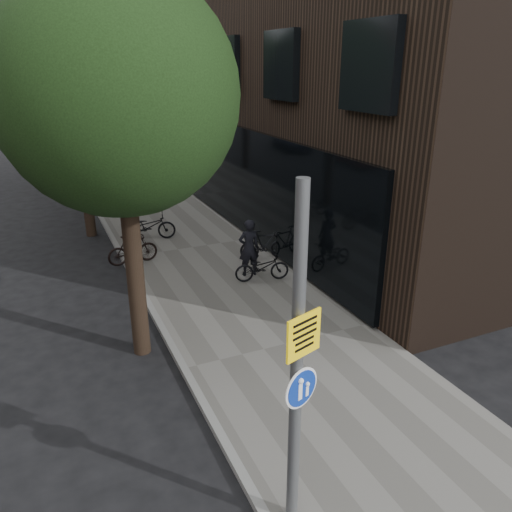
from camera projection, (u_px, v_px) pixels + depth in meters
ground at (366, 454)px, 7.94m from camera, size 120.00×120.00×0.00m
sidewalk at (192, 249)px, 16.52m from camera, size 4.50×60.00×0.12m
curb_edge at (124, 259)px, 15.66m from camera, size 0.15×60.00×0.13m
street_tree_near at (122, 105)px, 9.07m from camera, size 4.40×4.40×7.50m
street_tree_mid at (75, 86)px, 16.29m from camera, size 5.00×5.00×7.80m
street_tree_far at (56, 78)px, 23.94m from camera, size 5.00×5.00×7.80m
signpost at (297, 369)px, 5.89m from camera, size 0.52×0.20×4.62m
pedestrian at (249, 248)px, 14.06m from camera, size 0.62×0.43×1.66m
parked_bike_facade_near at (262, 267)px, 13.85m from camera, size 1.60×0.84×0.80m
parked_bike_facade_far at (265, 244)px, 15.36m from camera, size 1.63×0.80×0.94m
parked_bike_curb_near at (149, 226)px, 17.06m from camera, size 1.88×1.01×0.94m
parked_bike_curb_far at (133, 249)px, 15.01m from camera, size 1.55×0.56×0.91m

